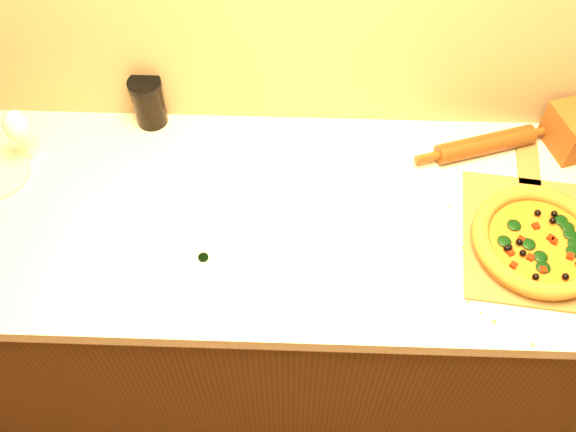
{
  "coord_description": "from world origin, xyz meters",
  "views": [
    {
      "loc": [
        -0.06,
        0.51,
        2.17
      ],
      "look_at": [
        -0.09,
        1.38,
        0.96
      ],
      "focal_mm": 40.0,
      "sensor_mm": 36.0,
      "label": 1
    }
  ],
  "objects_px": {
    "pizza_peel": "(534,234)",
    "rolling_pin": "(485,144)",
    "pizza": "(539,241)",
    "dark_jar": "(148,102)",
    "wine_glass": "(17,127)"
  },
  "relations": [
    {
      "from": "pizza",
      "to": "rolling_pin",
      "type": "xyz_separation_m",
      "value": [
        -0.08,
        0.3,
        -0.0
      ]
    },
    {
      "from": "pizza",
      "to": "rolling_pin",
      "type": "distance_m",
      "value": 0.31
    },
    {
      "from": "pizza",
      "to": "wine_glass",
      "type": "xyz_separation_m",
      "value": [
        -1.25,
        0.23,
        0.09
      ]
    },
    {
      "from": "pizza_peel",
      "to": "rolling_pin",
      "type": "height_order",
      "value": "rolling_pin"
    },
    {
      "from": "pizza_peel",
      "to": "wine_glass",
      "type": "relative_size",
      "value": 3.1
    },
    {
      "from": "pizza",
      "to": "dark_jar",
      "type": "xyz_separation_m",
      "value": [
        -0.96,
        0.38,
        0.04
      ]
    },
    {
      "from": "pizza",
      "to": "dark_jar",
      "type": "relative_size",
      "value": 2.21
    },
    {
      "from": "rolling_pin",
      "to": "dark_jar",
      "type": "distance_m",
      "value": 0.89
    },
    {
      "from": "pizza_peel",
      "to": "pizza",
      "type": "distance_m",
      "value": 0.04
    },
    {
      "from": "rolling_pin",
      "to": "pizza",
      "type": "bearing_deg",
      "value": -74.76
    },
    {
      "from": "pizza",
      "to": "dark_jar",
      "type": "bearing_deg",
      "value": 158.55
    },
    {
      "from": "pizza_peel",
      "to": "rolling_pin",
      "type": "xyz_separation_m",
      "value": [
        -0.08,
        0.26,
        0.02
      ]
    },
    {
      "from": "pizza_peel",
      "to": "pizza",
      "type": "height_order",
      "value": "pizza"
    },
    {
      "from": "pizza_peel",
      "to": "wine_glass",
      "type": "bearing_deg",
      "value": 177.85
    },
    {
      "from": "rolling_pin",
      "to": "dark_jar",
      "type": "bearing_deg",
      "value": 174.78
    }
  ]
}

